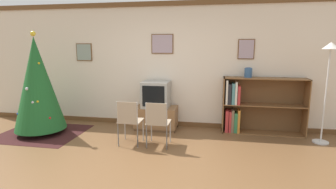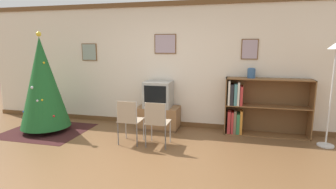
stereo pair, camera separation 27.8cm
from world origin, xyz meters
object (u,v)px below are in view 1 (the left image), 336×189
Objects in this scene: folding_chair_left at (129,120)px; television at (156,94)px; christmas_tree at (37,84)px; standing_lamp at (329,67)px; folding_chair_right at (158,121)px; vase at (248,72)px; tv_console at (156,118)px; bookshelf at (249,107)px.

television is at bearing 75.77° from folding_chair_left.
christmas_tree is at bearing -161.92° from television.
television is 0.31× the size of standing_lamp.
folding_chair_right is (0.26, -1.03, -0.29)m from television.
christmas_tree is 2.50× the size of folding_chair_left.
folding_chair_right is at bearing -144.45° from vase.
folding_chair_left is 4.14× the size of vase.
tv_console is 2.14m from vase.
vase is (2.14, 1.16, 0.77)m from folding_chair_left.
christmas_tree is 1.11× the size of standing_lamp.
vase is at bearing 11.81° from christmas_tree.
television is 0.69× the size of folding_chair_right.
tv_console is 1.08× the size of folding_chair_left.
television is at bearing -176.85° from bookshelf.
standing_lamp is at bearing -5.05° from tv_console.
christmas_tree is 2.38m from television.
television is at bearing 174.99° from standing_lamp.
standing_lamp reaches higher than television.
christmas_tree is 2.59m from folding_chair_right.
folding_chair_left is (-0.26, -1.03, 0.23)m from tv_console.
bookshelf is (1.66, 1.13, 0.07)m from folding_chair_right.
folding_chair_right is at bearing -145.69° from bookshelf.
bookshelf reaches higher than television.
bookshelf reaches higher than folding_chair_right.
folding_chair_right is 4.14× the size of vase.
folding_chair_left is at bearing -167.79° from standing_lamp.
tv_console is at bearing 90.00° from television.
christmas_tree reaches higher than standing_lamp.
television is at bearing 18.08° from christmas_tree.
folding_chair_left reaches higher than tv_console.
standing_lamp reaches higher than folding_chair_left.
tv_console is 0.52m from television.
christmas_tree is 2.32× the size of tv_console.
television is 2.86× the size of vase.
television is at bearing -90.00° from tv_console.
standing_lamp is (2.94, 0.75, 0.94)m from folding_chair_right.
television is 0.35× the size of bookshelf.
standing_lamp reaches higher than vase.
bookshelf is at bearing 163.14° from standing_lamp.
tv_console is 1.56× the size of television.
vase is at bearing 28.39° from folding_chair_left.
bookshelf is at bearing 34.31° from folding_chair_right.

